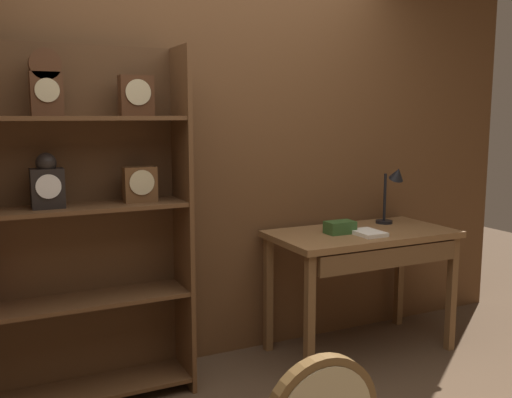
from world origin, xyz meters
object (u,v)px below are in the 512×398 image
(bookshelf, at_px, (46,227))
(open_repair_manual, at_px, (368,233))
(toolbox_small, at_px, (340,227))
(workbench, at_px, (364,248))
(desk_lamp, at_px, (393,187))

(bookshelf, xyz_separation_m, open_repair_manual, (1.87, -0.21, -0.16))
(bookshelf, relative_size, open_repair_manual, 8.70)
(bookshelf, bearing_deg, toolbox_small, -3.24)
(bookshelf, bearing_deg, workbench, -3.74)
(workbench, height_order, open_repair_manual, open_repair_manual)
(open_repair_manual, bearing_deg, workbench, 66.58)
(toolbox_small, relative_size, open_repair_manual, 0.84)
(workbench, distance_m, toolbox_small, 0.22)
(desk_lamp, xyz_separation_m, open_repair_manual, (-0.38, -0.23, -0.24))
(bookshelf, xyz_separation_m, workbench, (1.90, -0.12, -0.28))
(desk_lamp, relative_size, open_repair_manual, 1.83)
(desk_lamp, bearing_deg, toolbox_small, -167.15)
(workbench, bearing_deg, desk_lamp, 22.78)
(bookshelf, relative_size, toolbox_small, 10.38)
(desk_lamp, distance_m, open_repair_manual, 0.50)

